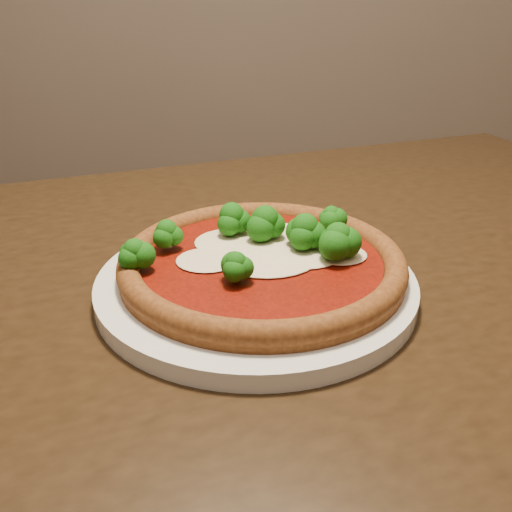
{
  "coord_description": "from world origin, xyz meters",
  "views": [
    {
      "loc": [
        0.14,
        -0.31,
        1.04
      ],
      "look_at": [
        0.15,
        0.2,
        0.79
      ],
      "focal_mm": 40.0,
      "sensor_mm": 36.0,
      "label": 1
    }
  ],
  "objects": [
    {
      "name": "pizza",
      "position": [
        0.16,
        0.21,
        0.78
      ],
      "size": [
        0.29,
        0.29,
        0.06
      ],
      "rotation": [
        0.0,
        0.0,
        -0.07
      ],
      "color": "brown",
      "rests_on": "plate"
    },
    {
      "name": "dining_table",
      "position": [
        0.15,
        0.25,
        0.66
      ],
      "size": [
        1.51,
        1.2,
        0.75
      ],
      "rotation": [
        0.0,
        0.0,
        0.34
      ],
      "color": "black",
      "rests_on": "floor"
    },
    {
      "name": "plate",
      "position": [
        0.15,
        0.2,
        0.76
      ],
      "size": [
        0.32,
        0.32,
        0.02
      ],
      "primitive_type": "cylinder",
      "color": "silver",
      "rests_on": "dining_table"
    }
  ]
}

